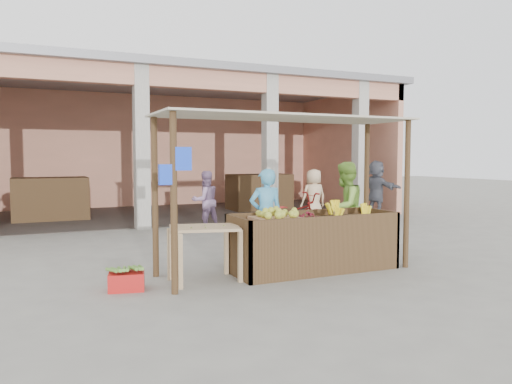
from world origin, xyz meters
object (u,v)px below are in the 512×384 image
vendor_blue (266,212)px  vendor_green (345,205)px  side_table (205,236)px  red_crate (127,281)px  motorcycle (289,216)px  fruit_stall (313,245)px

vendor_blue → vendor_green: vendor_green is taller
side_table → red_crate: size_ratio=2.39×
red_crate → motorcycle: motorcycle is taller
side_table → motorcycle: bearing=56.6°
red_crate → motorcycle: (3.80, 2.50, 0.42)m
fruit_stall → red_crate: fruit_stall is taller
fruit_stall → motorcycle: motorcycle is taller
motorcycle → vendor_blue: bearing=140.1°
red_crate → motorcycle: 4.57m
side_table → red_crate: bearing=-164.1°
side_table → vendor_blue: (1.39, 0.87, 0.19)m
side_table → vendor_green: 3.17m
fruit_stall → vendor_blue: 1.08m
vendor_green → motorcycle: size_ratio=0.86×
side_table → vendor_green: size_ratio=0.62×
vendor_blue → motorcycle: bearing=-120.6°
motorcycle → vendor_green: bearing=-168.7°
vendor_blue → vendor_green: bearing=-169.5°
vendor_green → red_crate: bearing=-12.4°
vendor_green → fruit_stall: bearing=12.1°
fruit_stall → side_table: size_ratio=2.36×
fruit_stall → side_table: (-1.78, 0.03, 0.25)m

